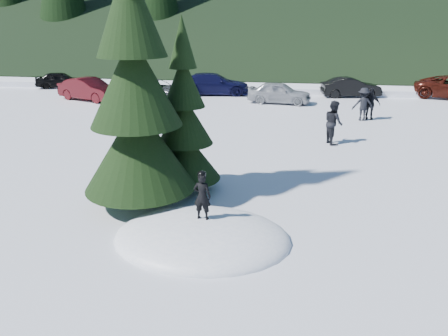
% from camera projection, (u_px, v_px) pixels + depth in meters
% --- Properties ---
extents(ground, '(200.00, 200.00, 0.00)m').
position_uv_depth(ground, '(202.00, 239.00, 10.97)').
color(ground, white).
rests_on(ground, ground).
extents(snow_mound, '(4.48, 3.52, 0.96)m').
position_uv_depth(snow_mound, '(202.00, 239.00, 10.97)').
color(snow_mound, white).
rests_on(snow_mound, ground).
extents(spruce_tall, '(3.20, 3.20, 8.60)m').
position_uv_depth(spruce_tall, '(135.00, 93.00, 11.90)').
color(spruce_tall, black).
rests_on(spruce_tall, ground).
extents(spruce_short, '(2.20, 2.20, 5.37)m').
position_uv_depth(spruce_short, '(185.00, 126.00, 13.45)').
color(spruce_short, black).
rests_on(spruce_short, ground).
extents(child_skier, '(0.46, 0.32, 1.21)m').
position_uv_depth(child_skier, '(202.00, 196.00, 10.79)').
color(child_skier, black).
rests_on(child_skier, snow_mound).
extents(adult_0, '(0.98, 1.11, 1.90)m').
position_uv_depth(adult_0, '(333.00, 122.00, 18.95)').
color(adult_0, black).
rests_on(adult_0, ground).
extents(adult_1, '(1.08, 0.72, 1.71)m').
position_uv_depth(adult_1, '(371.00, 104.00, 23.40)').
color(adult_1, black).
rests_on(adult_1, ground).
extents(adult_2, '(1.17, 0.71, 1.75)m').
position_uv_depth(adult_2, '(363.00, 104.00, 23.25)').
color(adult_2, black).
rests_on(adult_2, ground).
extents(car_0, '(3.93, 2.36, 1.25)m').
position_uv_depth(car_0, '(61.00, 80.00, 34.04)').
color(car_0, black).
rests_on(car_0, ground).
extents(car_1, '(4.74, 3.04, 1.48)m').
position_uv_depth(car_1, '(89.00, 89.00, 28.99)').
color(car_1, '#3E0B0F').
rests_on(car_1, ground).
extents(car_2, '(5.41, 3.12, 1.42)m').
position_uv_depth(car_2, '(156.00, 91.00, 28.58)').
color(car_2, '#4B4C52').
rests_on(car_2, ground).
extents(car_3, '(5.44, 2.86, 1.50)m').
position_uv_depth(car_3, '(214.00, 84.00, 31.12)').
color(car_3, black).
rests_on(car_3, ground).
extents(car_4, '(4.18, 2.09, 1.37)m').
position_uv_depth(car_4, '(279.00, 93.00, 27.97)').
color(car_4, '#9A9DA2').
rests_on(car_4, ground).
extents(car_5, '(4.23, 2.10, 1.33)m').
position_uv_depth(car_5, '(351.00, 87.00, 30.21)').
color(car_5, black).
rests_on(car_5, ground).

